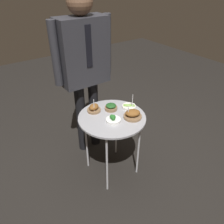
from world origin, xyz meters
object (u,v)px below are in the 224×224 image
object	(u,v)px
bowl_broccoli_back_right	(113,119)
bowl_spinach_far_rim	(111,107)
bowl_roast_mid_left	(94,108)
serving_cart	(112,121)
bowl_asparagus_center	(129,106)
waiter_figure	(84,60)
bowl_roast_mid_right	(133,114)

from	to	relation	value
bowl_broccoli_back_right	bowl_spinach_far_rim	distance (m)	0.20
bowl_spinach_far_rim	bowl_roast_mid_left	size ratio (longest dim) A/B	0.83
serving_cart	bowl_asparagus_center	bearing A→B (deg)	8.68
bowl_roast_mid_left	waiter_figure	xyz separation A→B (m)	(0.09, 0.31, 0.37)
bowl_broccoli_back_right	bowl_spinach_far_rim	bearing A→B (deg)	60.75
bowl_broccoli_back_right	bowl_roast_mid_right	bearing A→B (deg)	-15.82
serving_cart	bowl_roast_mid_right	xyz separation A→B (m)	(0.15, -0.12, 0.09)
bowl_broccoli_back_right	waiter_figure	bearing A→B (deg)	86.29
bowl_asparagus_center	bowl_broccoli_back_right	bearing A→B (deg)	-158.54
bowl_asparagus_center	waiter_figure	world-z (taller)	waiter_figure
waiter_figure	bowl_asparagus_center	bearing A→B (deg)	-62.86
bowl_roast_mid_left	bowl_broccoli_back_right	bearing A→B (deg)	-77.91
bowl_roast_mid_left	waiter_figure	distance (m)	0.49
bowl_broccoli_back_right	waiter_figure	size ratio (longest dim) A/B	0.08
bowl_asparagus_center	bowl_roast_mid_right	distance (m)	0.18
bowl_broccoli_back_right	bowl_roast_mid_left	bearing A→B (deg)	102.09
bowl_roast_mid_right	bowl_broccoli_back_right	bearing A→B (deg)	164.18
bowl_spinach_far_rim	bowl_asparagus_center	xyz separation A→B (m)	(0.17, -0.07, -0.01)
serving_cart	bowl_spinach_far_rim	world-z (taller)	bowl_spinach_far_rim
bowl_asparagus_center	bowl_roast_mid_right	world-z (taller)	bowl_asparagus_center
bowl_broccoli_back_right	bowl_asparagus_center	distance (m)	0.28
bowl_broccoli_back_right	bowl_asparagus_center	xyz separation A→B (m)	(0.26, 0.10, -0.01)
bowl_asparagus_center	bowl_spinach_far_rim	bearing A→B (deg)	156.82
bowl_broccoli_back_right	bowl_roast_mid_right	xyz separation A→B (m)	(0.18, -0.05, 0.01)
bowl_asparagus_center	waiter_figure	bearing A→B (deg)	117.14
serving_cart	bowl_roast_mid_left	bearing A→B (deg)	116.54
bowl_broccoli_back_right	waiter_figure	distance (m)	0.67
bowl_spinach_far_rim	bowl_roast_mid_left	world-z (taller)	bowl_roast_mid_left
bowl_broccoli_back_right	bowl_roast_mid_left	xyz separation A→B (m)	(-0.05, 0.24, 0.01)
bowl_roast_mid_left	bowl_roast_mid_right	world-z (taller)	bowl_roast_mid_left
waiter_figure	bowl_roast_mid_right	bearing A→B (deg)	-76.41
bowl_roast_mid_right	waiter_figure	distance (m)	0.72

